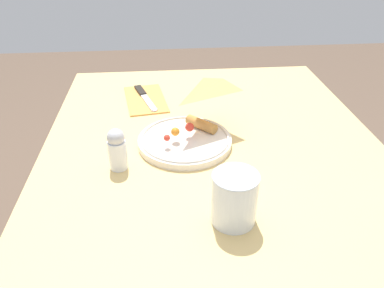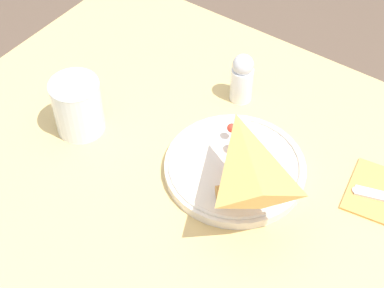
{
  "view_description": "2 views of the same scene",
  "coord_description": "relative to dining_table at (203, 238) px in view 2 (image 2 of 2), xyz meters",
  "views": [
    {
      "loc": [
        0.73,
        -0.11,
        1.19
      ],
      "look_at": [
        0.09,
        -0.06,
        0.79
      ],
      "focal_mm": 35.0,
      "sensor_mm": 36.0,
      "label": 1
    },
    {
      "loc": [
        -0.29,
        0.44,
        1.43
      ],
      "look_at": [
        0.07,
        -0.06,
        0.74
      ],
      "focal_mm": 55.0,
      "sensor_mm": 36.0,
      "label": 2
    }
  ],
  "objects": [
    {
      "name": "dining_table",
      "position": [
        0.0,
        0.0,
        0.0
      ],
      "size": [
        0.98,
        0.79,
        0.73
      ],
      "color": "#DBB770",
      "rests_on": "ground_plane"
    },
    {
      "name": "milk_glass",
      "position": [
        0.24,
        0.0,
        0.16
      ],
      "size": [
        0.08,
        0.08,
        0.1
      ],
      "color": "white",
      "rests_on": "dining_table"
    },
    {
      "name": "salt_shaker",
      "position": [
        0.07,
        -0.21,
        0.16
      ],
      "size": [
        0.04,
        0.04,
        0.09
      ],
      "color": "white",
      "rests_on": "dining_table"
    },
    {
      "name": "plate_pizza",
      "position": [
        -0.01,
        -0.07,
        0.13
      ],
      "size": [
        0.22,
        0.22,
        0.05
      ],
      "color": "silver",
      "rests_on": "dining_table"
    }
  ]
}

